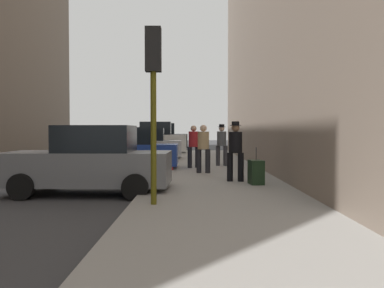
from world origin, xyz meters
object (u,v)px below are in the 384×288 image
parked_white_van (154,140)px  pedestrian_with_fedora (236,148)px  parked_black_suv (160,138)px  pedestrian_in_red_jacket (194,144)px  parked_gray_coupe (90,162)px  rolling_suitcase (256,172)px  parked_silver_sedan (144,145)px  parked_blue_sedan (127,151)px  pedestrian_in_tan_coat (204,146)px  fire_hydrant (171,161)px  traffic_light (154,76)px  pedestrian_with_beanie (222,143)px

parked_white_van → pedestrian_with_fedora: size_ratio=2.61×
parked_black_suv → pedestrian_in_red_jacket: 18.10m
parked_white_van → parked_gray_coupe: bearing=-90.0°
parked_white_van → rolling_suitcase: parked_white_van is taller
parked_silver_sedan → pedestrian_with_fedora: size_ratio=2.40×
parked_blue_sedan → pedestrian_in_red_jacket: pedestrian_in_red_jacket is taller
parked_gray_coupe → parked_blue_sedan: same height
parked_white_van → pedestrian_in_tan_coat: 14.49m
parked_blue_sedan → pedestrian_in_red_jacket: (2.70, 0.07, 0.26)m
pedestrian_in_tan_coat → rolling_suitcase: bearing=-66.1°
parked_blue_sedan → parked_silver_sedan: same height
parked_blue_sedan → rolling_suitcase: size_ratio=4.04×
parked_white_van → parked_black_suv: size_ratio=1.00×
parked_white_van → pedestrian_in_red_jacket: parked_white_van is taller
parked_white_van → fire_hydrant: parked_white_van is taller
parked_black_suv → traffic_light: (1.85, -26.45, 1.73)m
pedestrian_with_fedora → traffic_light: bearing=-117.8°
pedestrian_with_beanie → pedestrian_in_tan_coat: 3.24m
parked_gray_coupe → pedestrian_with_beanie: bearing=61.6°
parked_gray_coupe → parked_black_suv: 24.14m
pedestrian_with_fedora → rolling_suitcase: pedestrian_with_fedora is taller
fire_hydrant → pedestrian_in_red_jacket: (0.90, 0.89, 0.61)m
parked_silver_sedan → pedestrian_in_tan_coat: size_ratio=2.49×
parked_white_van → traffic_light: size_ratio=1.29×
parked_blue_sedan → pedestrian_with_fedora: bearing=-49.2°
parked_silver_sedan → fire_hydrant: 7.09m
parked_gray_coupe → pedestrian_in_tan_coat: (3.04, 4.11, 0.26)m
parked_silver_sedan → traffic_light: (1.85, -14.51, 1.91)m
traffic_light → pedestrian_with_beanie: size_ratio=2.03×
parked_white_van → parked_black_suv: bearing=90.0°
parked_gray_coupe → pedestrian_with_beanie: 8.23m
pedestrian_in_red_jacket → pedestrian_in_tan_coat: bearing=-80.9°
parked_blue_sedan → pedestrian_in_tan_coat: (3.04, -2.06, 0.26)m
parked_blue_sedan → parked_white_van: size_ratio=0.91×
fire_hydrant → traffic_light: bearing=-89.6°
parked_gray_coupe → parked_white_van: 18.27m
parked_silver_sedan → parked_white_van: parked_white_van is taller
pedestrian_in_red_jacket → parked_black_suv: bearing=98.6°
parked_black_suv → fire_hydrant: parked_black_suv is taller
rolling_suitcase → parked_black_suv: bearing=100.8°
parked_blue_sedan → parked_silver_sedan: bearing=90.0°
parked_white_van → parked_black_suv: 5.87m
traffic_light → parked_blue_sedan: bearing=102.3°
parked_silver_sedan → pedestrian_in_tan_coat: bearing=-69.4°
fire_hydrant → pedestrian_with_beanie: (2.10, 1.88, 0.64)m
parked_white_van → pedestrian_with_fedora: 17.10m
parked_black_suv → pedestrian_in_red_jacket: parked_black_suv is taller
parked_black_suv → fire_hydrant: size_ratio=6.60×
pedestrian_with_beanie → parked_silver_sedan: bearing=128.2°
parked_white_van → fire_hydrant: (1.80, -12.92, -0.54)m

